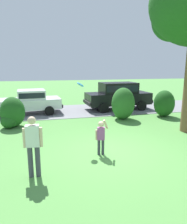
{
  "coord_description": "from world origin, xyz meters",
  "views": [
    {
      "loc": [
        -2.4,
        -6.85,
        3.05
      ],
      "look_at": [
        -0.23,
        1.87,
        1.1
      ],
      "focal_mm": 33.98,
      "sensor_mm": 36.0,
      "label": 1
    }
  ],
  "objects_px": {
    "parked_suv": "(118,94)",
    "child_thrower": "(101,135)",
    "frisbee": "(80,85)",
    "parked_sedan": "(28,101)",
    "adult_onlooker": "(33,143)"
  },
  "relations": [
    {
      "from": "parked_suv",
      "to": "child_thrower",
      "type": "distance_m",
      "value": 8.15
    },
    {
      "from": "frisbee",
      "to": "parked_suv",
      "type": "bearing_deg",
      "value": 58.41
    },
    {
      "from": "child_thrower",
      "to": "frisbee",
      "type": "height_order",
      "value": "frisbee"
    },
    {
      "from": "child_thrower",
      "to": "parked_sedan",
      "type": "bearing_deg",
      "value": 110.53
    },
    {
      "from": "adult_onlooker",
      "to": "parked_sedan",
      "type": "bearing_deg",
      "value": 93.71
    },
    {
      "from": "adult_onlooker",
      "to": "parked_suv",
      "type": "bearing_deg",
      "value": 56.37
    },
    {
      "from": "parked_suv",
      "to": "frisbee",
      "type": "relative_size",
      "value": 17.03
    },
    {
      "from": "parked_sedan",
      "to": "adult_onlooker",
      "type": "relative_size",
      "value": 2.6
    },
    {
      "from": "parked_sedan",
      "to": "parked_suv",
      "type": "relative_size",
      "value": 0.95
    },
    {
      "from": "parked_sedan",
      "to": "child_thrower",
      "type": "relative_size",
      "value": 3.52
    },
    {
      "from": "parked_sedan",
      "to": "child_thrower",
      "type": "height_order",
      "value": "parked_sedan"
    },
    {
      "from": "child_thrower",
      "to": "frisbee",
      "type": "relative_size",
      "value": 4.59
    },
    {
      "from": "frisbee",
      "to": "parked_sedan",
      "type": "bearing_deg",
      "value": 109.9
    },
    {
      "from": "child_thrower",
      "to": "adult_onlooker",
      "type": "distance_m",
      "value": 2.46
    },
    {
      "from": "child_thrower",
      "to": "adult_onlooker",
      "type": "xyz_separation_m",
      "value": [
        -2.23,
        -1.01,
        0.27
      ]
    }
  ]
}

